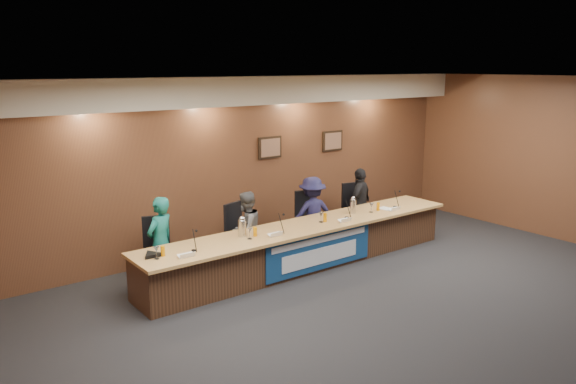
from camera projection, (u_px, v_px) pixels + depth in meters
The scene contains 40 objects.
floor at pixel (412, 314), 7.83m from camera, with size 10.00×10.00×0.00m, color black.
ceiling at pixel (424, 80), 7.13m from camera, with size 10.00×8.00×0.04m, color silver.
wall_back at pixel (252, 162), 10.59m from camera, with size 10.00×0.04×3.20m, color brown.
wall_left at pixel (10, 292), 4.53m from camera, with size 0.04×8.00×3.20m, color brown.
soffit at pixel (258, 90), 10.09m from camera, with size 10.00×0.50×0.50m, color beige.
dais_body at pixel (304, 247), 9.62m from camera, with size 6.00×0.80×0.70m, color #422818.
dais_top at pixel (306, 226), 9.50m from camera, with size 6.10×0.95×0.05m, color tan.
banner at pixel (320, 251), 9.29m from camera, with size 2.20×0.02×0.65m, color navy.
banner_text_upper at pixel (321, 240), 9.24m from camera, with size 2.00×0.01×0.10m, color silver.
banner_text_lower at pixel (321, 256), 9.30m from camera, with size 1.60×0.01×0.28m, color silver.
wall_photo_left at pixel (270, 147), 10.74m from camera, with size 0.52×0.04×0.42m, color black.
wall_photo_right at pixel (332, 141), 11.69m from camera, with size 0.52×0.04×0.42m, color black.
panelist_a at pixel (160, 243), 8.62m from camera, with size 0.53×0.35×1.45m, color #126058.
panelist_b at pixel (246, 229), 9.56m from camera, with size 0.64×0.50×1.31m, color #4F5155.
panelist_c at pixel (312, 214), 10.41m from camera, with size 0.90×0.52×1.39m, color #18183E.
panelist_d at pixel (360, 203), 11.13m from camera, with size 0.83×0.35×1.42m, color black.
office_chair_a at pixel (159, 256), 8.75m from camera, with size 0.48×0.48×0.08m, color black.
office_chair_b at pixel (243, 238), 9.67m from camera, with size 0.48×0.48×0.08m, color black.
office_chair_c at pixel (309, 224), 10.53m from camera, with size 0.48×0.48×0.08m, color black.
office_chair_d at pixel (356, 214), 11.26m from camera, with size 0.48×0.48×0.08m, color black.
nameplate_a at pixel (187, 255), 7.85m from camera, with size 0.24×0.06×0.09m, color white.
microphone_a at pixel (194, 250), 8.15m from camera, with size 0.07×0.07×0.02m, color black.
juice_glass_a at pixel (163, 251), 7.92m from camera, with size 0.06×0.06×0.15m, color orange.
water_glass_a at pixel (156, 253), 7.79m from camera, with size 0.08×0.08×0.18m, color silver.
nameplate_b at pixel (277, 234), 8.83m from camera, with size 0.24×0.06×0.09m, color white.
microphone_b at pixel (280, 233), 9.02m from camera, with size 0.07×0.07×0.02m, color black.
juice_glass_b at pixel (255, 232), 8.85m from camera, with size 0.06×0.06×0.15m, color orange.
water_glass_b at pixel (250, 234), 8.69m from camera, with size 0.08×0.08×0.18m, color silver.
nameplate_c at pixel (346, 220), 9.64m from camera, with size 0.24×0.06×0.09m, color white.
microphone_c at pixel (347, 217), 9.92m from camera, with size 0.07×0.07×0.02m, color black.
juice_glass_c at pixel (325, 217), 9.67m from camera, with size 0.06×0.06×0.15m, color orange.
water_glass_c at pixel (321, 217), 9.62m from camera, with size 0.08×0.08×0.18m, color silver.
nameplate_d at pixel (396, 209), 10.39m from camera, with size 0.24×0.06×0.09m, color white.
microphone_d at pixel (395, 207), 10.66m from camera, with size 0.07×0.07×0.02m, color black.
juice_glass_d at pixel (378, 207), 10.41m from camera, with size 0.06×0.06×0.15m, color orange.
water_glass_d at pixel (371, 208), 10.27m from camera, with size 0.08×0.08×0.18m, color silver.
carafe_left at pixel (242, 228), 8.83m from camera, with size 0.13×0.13×0.26m, color silver.
carafe_right at pixel (353, 206), 10.21m from camera, with size 0.11×0.11×0.26m, color silver.
speakerphone at pixel (152, 255), 7.91m from camera, with size 0.32×0.32×0.05m, color black.
paper_stack at pixel (387, 209), 10.55m from camera, with size 0.22×0.30×0.01m, color white.
Camera 1 is at (-5.77, -4.74, 3.38)m, focal length 35.00 mm.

